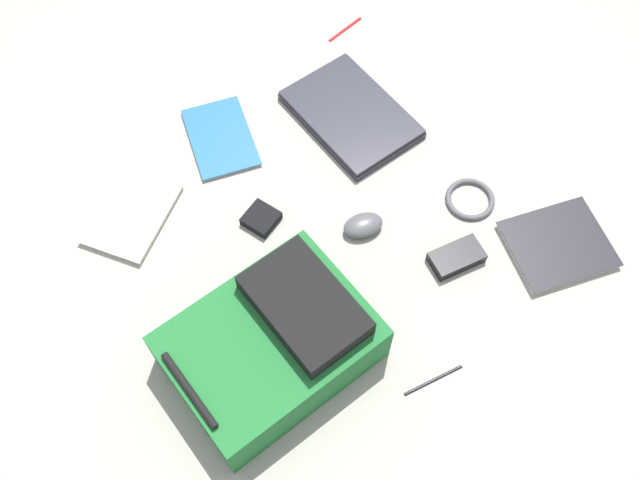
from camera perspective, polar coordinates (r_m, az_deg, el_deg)
name	(u,v)px	position (r m, az deg, el deg)	size (l,w,h in m)	color
ground_plane	(316,228)	(1.77, -0.32, 0.95)	(3.45, 3.45, 0.00)	gray
backpack	(274,342)	(1.56, -3.77, -8.27)	(0.32, 0.43, 0.19)	#1E662D
laptop	(351,114)	(1.96, 2.52, 10.13)	(0.36, 0.25, 0.03)	#24242C
book_blue	(221,138)	(1.94, -8.05, 8.20)	(0.28, 0.23, 0.01)	silver
book_manual	(132,214)	(1.85, -14.98, 2.07)	(0.28, 0.30, 0.02)	silver
book_comic	(558,245)	(1.83, 18.70, -0.38)	(0.28, 0.30, 0.02)	silver
computer_mouse	(363,225)	(1.76, 3.51, 1.20)	(0.07, 0.10, 0.04)	#4C4C51
cable_coil	(470,199)	(1.85, 12.06, 3.25)	(0.13, 0.13, 0.01)	#4C4C51
power_brick	(457,257)	(1.75, 11.00, -1.38)	(0.07, 0.13, 0.03)	black
pen_black	(345,29)	(2.19, 2.05, 16.74)	(0.01, 0.01, 0.13)	red
pen_blue	(433,380)	(1.63, 9.18, -11.13)	(0.01, 0.01, 0.15)	black
earbud_pouch	(261,219)	(1.78, -4.79, 1.75)	(0.08, 0.08, 0.03)	black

